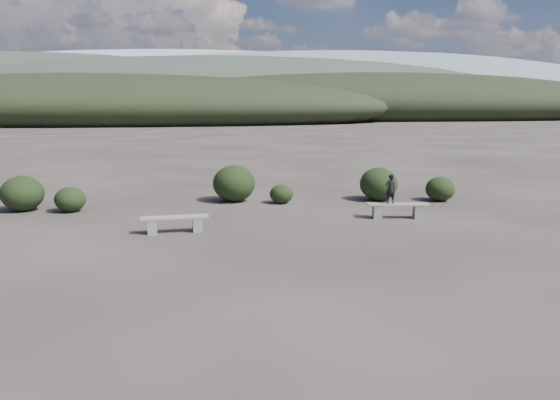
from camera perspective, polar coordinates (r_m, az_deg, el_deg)
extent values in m
plane|color=#2B2521|center=(11.68, -0.35, -8.40)|extent=(1200.00, 1200.00, 0.00)
cube|color=slate|center=(16.05, -13.21, -2.71)|extent=(0.31, 0.40, 0.43)
cube|color=slate|center=(16.09, -8.62, -2.53)|extent=(0.31, 0.40, 0.43)
cube|color=gray|center=(16.01, -10.94, -1.78)|extent=(1.97, 0.63, 0.05)
cube|color=slate|center=(17.98, 10.14, -1.21)|extent=(0.32, 0.41, 0.44)
cube|color=slate|center=(18.25, 14.22, -1.20)|extent=(0.32, 0.41, 0.44)
cube|color=gray|center=(18.06, 12.22, -0.43)|extent=(2.01, 0.63, 0.05)
imported|color=black|center=(17.92, 11.47, 1.16)|extent=(0.38, 0.28, 0.96)
ellipsoid|color=black|center=(20.08, -21.08, 0.06)|extent=(1.05, 1.05, 0.86)
ellipsoid|color=black|center=(20.74, -4.83, 1.74)|extent=(1.60, 1.60, 1.38)
ellipsoid|color=black|center=(20.29, 0.16, 0.63)|extent=(0.88, 0.88, 0.71)
ellipsoid|color=black|center=(21.24, 10.28, 1.66)|extent=(1.45, 1.45, 1.27)
ellipsoid|color=black|center=(21.67, 16.39, 1.12)|extent=(1.11, 1.11, 0.92)
ellipsoid|color=black|center=(20.87, -25.32, 0.63)|extent=(1.45, 1.45, 1.22)
ellipsoid|color=black|center=(103.82, -19.51, 9.06)|extent=(110.00, 40.00, 12.00)
ellipsoid|color=black|center=(126.28, 10.82, 9.77)|extent=(120.00, 44.00, 14.00)
ellipsoid|color=#30392F|center=(171.03, -5.67, 10.72)|extent=(190.00, 64.00, 24.00)
ellipsoid|color=slate|center=(319.10, 7.07, 11.24)|extent=(340.00, 110.00, 44.00)
ellipsoid|color=#99A2AC|center=(412.13, -10.16, 11.28)|extent=(460.00, 140.00, 56.00)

